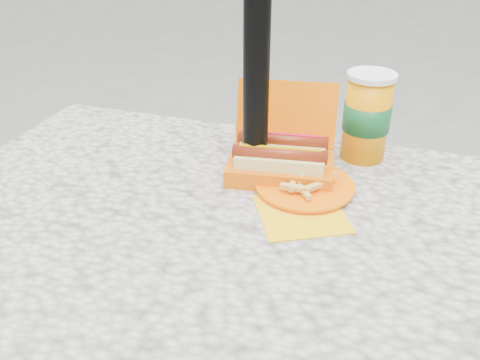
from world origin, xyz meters
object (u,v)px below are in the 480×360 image
(hotdog_box, at_px, (281,158))
(fries_plate, at_px, (304,187))
(soda_cup, at_px, (367,116))
(umbrella_pole, at_px, (258,1))

(hotdog_box, bearing_deg, fries_plate, -49.41)
(hotdog_box, distance_m, fries_plate, 0.08)
(fries_plate, bearing_deg, hotdog_box, 138.55)
(fries_plate, distance_m, soda_cup, 0.23)
(umbrella_pole, relative_size, soda_cup, 11.45)
(umbrella_pole, height_order, fries_plate, umbrella_pole)
(hotdog_box, distance_m, soda_cup, 0.21)
(umbrella_pole, height_order, hotdog_box, umbrella_pole)
(umbrella_pole, bearing_deg, soda_cup, 38.39)
(hotdog_box, height_order, fries_plate, hotdog_box)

